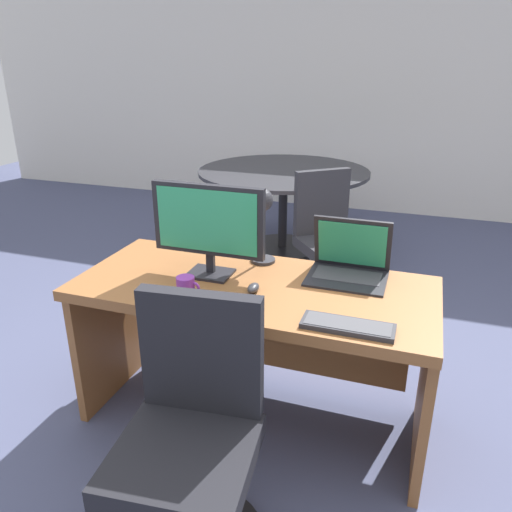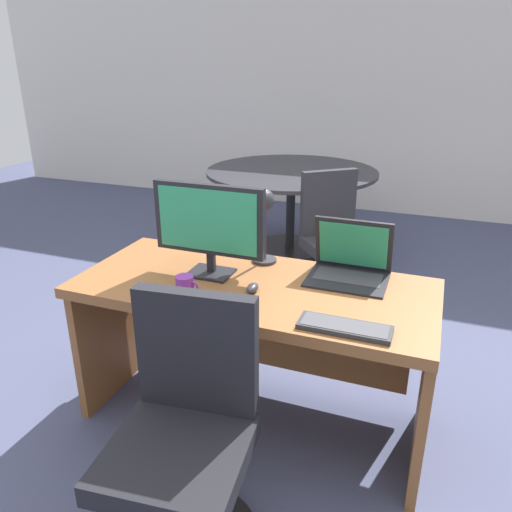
{
  "view_description": "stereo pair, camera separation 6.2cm",
  "coord_description": "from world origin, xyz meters",
  "px_view_note": "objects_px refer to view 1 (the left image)",
  "views": [
    {
      "loc": [
        0.67,
        -1.9,
        1.67
      ],
      "look_at": [
        0.0,
        0.04,
        0.85
      ],
      "focal_mm": 34.9,
      "sensor_mm": 36.0,
      "label": 1
    },
    {
      "loc": [
        0.72,
        -1.88,
        1.67
      ],
      "look_at": [
        0.0,
        0.04,
        0.85
      ],
      "focal_mm": 34.9,
      "sensor_mm": 36.0,
      "label": 2
    }
  ],
  "objects_px": {
    "meeting_table": "(283,190)",
    "desk_lamp": "(262,210)",
    "desk": "(256,318)",
    "laptop": "(350,258)",
    "meeting_chair_near": "(329,246)",
    "coffee_mug": "(186,287)",
    "monitor": "(208,223)",
    "mouse": "(253,288)",
    "keyboard": "(348,326)",
    "office_chair": "(191,457)"
  },
  "relations": [
    {
      "from": "desk_lamp",
      "to": "coffee_mug",
      "type": "distance_m",
      "value": 0.54
    },
    {
      "from": "keyboard",
      "to": "meeting_table",
      "type": "relative_size",
      "value": 0.23
    },
    {
      "from": "laptop",
      "to": "desk_lamp",
      "type": "distance_m",
      "value": 0.47
    },
    {
      "from": "keyboard",
      "to": "coffee_mug",
      "type": "xyz_separation_m",
      "value": [
        -0.68,
        0.04,
        0.04
      ]
    },
    {
      "from": "mouse",
      "to": "coffee_mug",
      "type": "bearing_deg",
      "value": -150.13
    },
    {
      "from": "laptop",
      "to": "office_chair",
      "type": "height_order",
      "value": "laptop"
    },
    {
      "from": "meeting_chair_near",
      "to": "meeting_table",
      "type": "bearing_deg",
      "value": 129.37
    },
    {
      "from": "mouse",
      "to": "meeting_chair_near",
      "type": "xyz_separation_m",
      "value": [
        0.02,
        1.66,
        -0.4
      ]
    },
    {
      "from": "desk",
      "to": "coffee_mug",
      "type": "height_order",
      "value": "coffee_mug"
    },
    {
      "from": "meeting_table",
      "to": "desk_lamp",
      "type": "bearing_deg",
      "value": -76.95
    },
    {
      "from": "desk_lamp",
      "to": "office_chair",
      "type": "bearing_deg",
      "value": -86.44
    },
    {
      "from": "desk",
      "to": "office_chair",
      "type": "xyz_separation_m",
      "value": [
        0.02,
        -0.75,
        -0.15
      ]
    },
    {
      "from": "coffee_mug",
      "to": "meeting_table",
      "type": "distance_m",
      "value": 2.51
    },
    {
      "from": "mouse",
      "to": "meeting_table",
      "type": "relative_size",
      "value": 0.06
    },
    {
      "from": "office_chair",
      "to": "meeting_chair_near",
      "type": "height_order",
      "value": "office_chair"
    },
    {
      "from": "monitor",
      "to": "meeting_table",
      "type": "xyz_separation_m",
      "value": [
        -0.29,
        2.24,
        -0.4
      ]
    },
    {
      "from": "desk",
      "to": "coffee_mug",
      "type": "distance_m",
      "value": 0.42
    },
    {
      "from": "office_chair",
      "to": "meeting_table",
      "type": "xyz_separation_m",
      "value": [
        -0.53,
        2.98,
        0.19
      ]
    },
    {
      "from": "keyboard",
      "to": "desk_lamp",
      "type": "bearing_deg",
      "value": 135.41
    },
    {
      "from": "desk_lamp",
      "to": "meeting_chair_near",
      "type": "bearing_deg",
      "value": 86.15
    },
    {
      "from": "mouse",
      "to": "coffee_mug",
      "type": "distance_m",
      "value": 0.29
    },
    {
      "from": "mouse",
      "to": "desk_lamp",
      "type": "bearing_deg",
      "value": 102.11
    },
    {
      "from": "desk",
      "to": "desk_lamp",
      "type": "distance_m",
      "value": 0.51
    },
    {
      "from": "desk",
      "to": "laptop",
      "type": "distance_m",
      "value": 0.51
    },
    {
      "from": "laptop",
      "to": "coffee_mug",
      "type": "relative_size",
      "value": 3.43
    },
    {
      "from": "desk",
      "to": "desk_lamp",
      "type": "xyz_separation_m",
      "value": [
        -0.04,
        0.2,
        0.47
      ]
    },
    {
      "from": "keyboard",
      "to": "mouse",
      "type": "xyz_separation_m",
      "value": [
        -0.43,
        0.18,
        0.01
      ]
    },
    {
      "from": "desk",
      "to": "keyboard",
      "type": "xyz_separation_m",
      "value": [
        0.46,
        -0.3,
        0.2
      ]
    },
    {
      "from": "laptop",
      "to": "coffee_mug",
      "type": "distance_m",
      "value": 0.76
    },
    {
      "from": "laptop",
      "to": "office_chair",
      "type": "distance_m",
      "value": 1.1
    },
    {
      "from": "desk_lamp",
      "to": "meeting_chair_near",
      "type": "distance_m",
      "value": 1.5
    },
    {
      "from": "monitor",
      "to": "mouse",
      "type": "xyz_separation_m",
      "value": [
        0.25,
        -0.11,
        -0.23
      ]
    },
    {
      "from": "mouse",
      "to": "office_chair",
      "type": "xyz_separation_m",
      "value": [
        -0.01,
        -0.63,
        -0.36
      ]
    },
    {
      "from": "laptop",
      "to": "coffee_mug",
      "type": "xyz_separation_m",
      "value": [
        -0.61,
        -0.46,
        -0.03
      ]
    },
    {
      "from": "monitor",
      "to": "mouse",
      "type": "relative_size",
      "value": 6.36
    },
    {
      "from": "laptop",
      "to": "coffee_mug",
      "type": "height_order",
      "value": "laptop"
    },
    {
      "from": "keyboard",
      "to": "meeting_table",
      "type": "xyz_separation_m",
      "value": [
        -0.97,
        2.53,
        -0.17
      ]
    },
    {
      "from": "laptop",
      "to": "meeting_table",
      "type": "distance_m",
      "value": 2.23
    },
    {
      "from": "laptop",
      "to": "office_chair",
      "type": "relative_size",
      "value": 0.38
    },
    {
      "from": "coffee_mug",
      "to": "office_chair",
      "type": "xyz_separation_m",
      "value": [
        0.24,
        -0.49,
        -0.39
      ]
    },
    {
      "from": "meeting_table",
      "to": "meeting_chair_near",
      "type": "height_order",
      "value": "meeting_chair_near"
    },
    {
      "from": "keyboard",
      "to": "coffee_mug",
      "type": "bearing_deg",
      "value": 176.79
    },
    {
      "from": "laptop",
      "to": "desk_lamp",
      "type": "bearing_deg",
      "value": -179.54
    },
    {
      "from": "meeting_table",
      "to": "coffee_mug",
      "type": "bearing_deg",
      "value": -83.33
    },
    {
      "from": "mouse",
      "to": "coffee_mug",
      "type": "xyz_separation_m",
      "value": [
        -0.25,
        -0.14,
        0.03
      ]
    },
    {
      "from": "mouse",
      "to": "meeting_table",
      "type": "bearing_deg",
      "value": 102.92
    },
    {
      "from": "desk_lamp",
      "to": "meeting_chair_near",
      "type": "xyz_separation_m",
      "value": [
        0.09,
        1.35,
        -0.65
      ]
    },
    {
      "from": "monitor",
      "to": "keyboard",
      "type": "xyz_separation_m",
      "value": [
        0.69,
        -0.29,
        -0.24
      ]
    },
    {
      "from": "meeting_chair_near",
      "to": "coffee_mug",
      "type": "bearing_deg",
      "value": -98.52
    },
    {
      "from": "desk",
      "to": "keyboard",
      "type": "distance_m",
      "value": 0.59
    }
  ]
}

